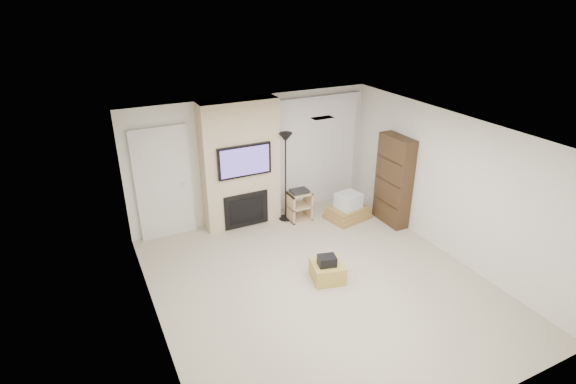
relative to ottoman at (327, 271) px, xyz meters
name	(u,v)px	position (x,y,z in m)	size (l,w,h in m)	color
floor	(321,285)	(-0.18, -0.11, -0.15)	(5.00, 5.50, 0.00)	#BEB295
ceiling	(327,135)	(-0.18, -0.11, 2.35)	(5.00, 5.50, 0.00)	white
wall_back	(254,158)	(-0.18, 2.64, 1.10)	(5.00, 2.50, 0.00)	silver
wall_front	(465,332)	(-0.18, -2.86, 1.10)	(5.00, 2.50, 0.00)	silver
wall_left	(152,256)	(-2.68, -0.11, 1.10)	(5.50, 2.50, 0.00)	silver
wall_right	(450,186)	(2.32, -0.11, 1.10)	(5.50, 2.50, 0.00)	silver
hvac_vent	(322,118)	(0.22, 0.69, 2.35)	(0.35, 0.18, 0.01)	silver
ottoman	(327,271)	(0.00, 0.00, 0.00)	(0.50, 0.50, 0.30)	gold
black_bag	(327,261)	(-0.04, -0.03, 0.23)	(0.28, 0.22, 0.16)	black
fireplace_wall	(241,165)	(-0.53, 2.43, 1.09)	(1.50, 0.47, 2.50)	beige
entry_door	(164,184)	(-1.98, 2.61, 0.90)	(1.02, 0.11, 2.14)	silver
vertical_blinds	(316,148)	(1.22, 2.59, 1.12)	(1.98, 0.10, 2.37)	silver
floor_lamp	(285,152)	(0.31, 2.19, 1.29)	(0.27, 0.27, 1.83)	black
av_stand	(299,204)	(0.55, 2.06, 0.20)	(0.45, 0.38, 0.66)	tan
box_stack	(348,209)	(1.47, 1.65, 0.06)	(0.93, 0.77, 0.55)	#A87D42
bookshelf	(394,181)	(2.16, 1.15, 0.75)	(0.30, 0.80, 1.80)	#342314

